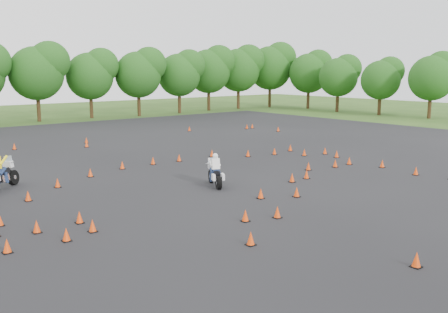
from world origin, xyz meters
TOP-DOWN VIEW (x-y plane):
  - ground at (0.00, 0.00)m, footprint 140.00×140.00m
  - asphalt_pad at (0.00, 6.00)m, footprint 62.00×62.00m
  - treeline at (2.13, 35.22)m, footprint 87.20×31.87m
  - traffic_cones at (-0.02, 5.61)m, footprint 36.84×33.02m
  - rider_yellow at (-9.88, 8.97)m, footprint 2.39×2.21m
  - rider_white at (-1.45, 2.94)m, footprint 1.52×2.27m

SIDE VIEW (x-z plane):
  - ground at x=0.00m, z-range 0.00..0.00m
  - asphalt_pad at x=0.00m, z-range 0.01..0.01m
  - traffic_cones at x=-0.02m, z-range 0.01..0.46m
  - rider_white at x=-1.45m, z-range 0.00..1.69m
  - rider_yellow at x=-9.88m, z-range 0.00..1.93m
  - treeline at x=2.13m, z-range -0.73..9.74m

